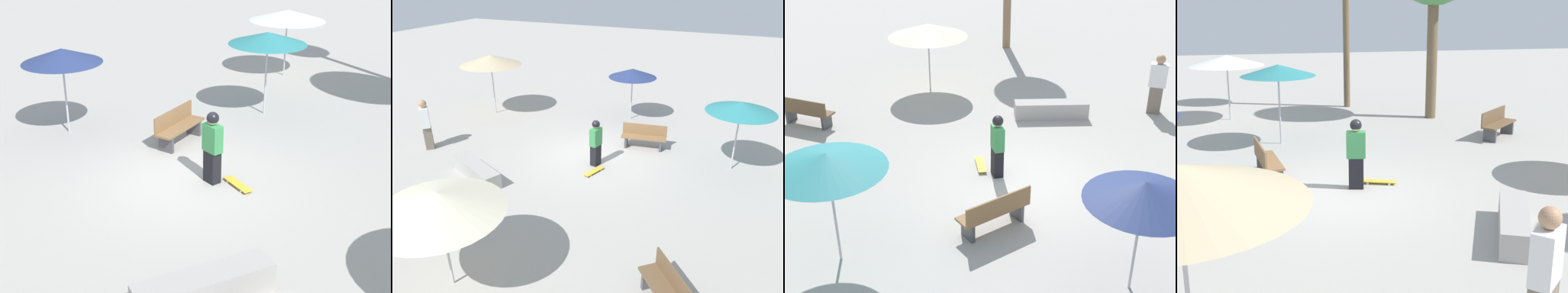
# 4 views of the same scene
# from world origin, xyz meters

# --- Properties ---
(ground_plane) EXTENTS (60.00, 60.00, 0.00)m
(ground_plane) POSITION_xyz_m (0.00, 0.00, 0.00)
(ground_plane) COLOR #ADA8A0
(skater_main) EXTENTS (0.45, 0.31, 1.58)m
(skater_main) POSITION_xyz_m (-0.47, -0.31, 0.85)
(skater_main) COLOR black
(skater_main) RESTS_ON ground_plane
(skateboard) EXTENTS (0.82, 0.43, 0.07)m
(skateboard) POSITION_xyz_m (-1.03, -0.49, 0.06)
(skateboard) COLOR gold
(skateboard) RESTS_ON ground_plane
(concrete_ledge) EXTENTS (1.31, 2.19, 0.49)m
(concrete_ledge) POSITION_xyz_m (-2.84, 2.70, 0.25)
(concrete_ledge) COLOR #A8A39E
(concrete_ledge) RESTS_ON ground_plane
(bench_near) EXTENTS (1.47, 1.41, 0.85)m
(bench_near) POSITION_xyz_m (-5.37, -3.97, 0.43)
(bench_near) COLOR #47474C
(bench_near) RESTS_ON ground_plane
(bench_far) EXTENTS (0.71, 1.65, 0.85)m
(bench_far) POSITION_xyz_m (1.48, -1.36, 0.43)
(bench_far) COLOR #47474C
(bench_far) RESTS_ON ground_plane
(shade_umbrella_tan) EXTENTS (2.63, 2.63, 2.61)m
(shade_umbrella_tan) POSITION_xyz_m (2.24, 5.81, 2.39)
(shade_umbrella_tan) COLOR #B7B7BC
(shade_umbrella_tan) RESTS_ON ground_plane
(shade_umbrella_cream) EXTENTS (2.57, 2.57, 2.22)m
(shade_umbrella_cream) POSITION_xyz_m (-6.56, 0.26, 2.01)
(shade_umbrella_cream) COLOR #B7B7BC
(shade_umbrella_cream) RESTS_ON ground_plane
(shade_umbrella_navy) EXTENTS (1.99, 1.99, 2.20)m
(shade_umbrella_navy) POSITION_xyz_m (4.08, 0.02, 2.01)
(shade_umbrella_navy) COLOR #B7B7BC
(shade_umbrella_navy) RESTS_ON ground_plane
(shade_umbrella_teal) EXTENTS (2.12, 2.12, 2.30)m
(shade_umbrella_teal) POSITION_xyz_m (1.08, -4.45, 2.14)
(shade_umbrella_teal) COLOR #B7B7BC
(shade_umbrella_teal) RESTS_ON ground_plane
(bystander_watching) EXTENTS (0.55, 0.55, 1.83)m
(bystander_watching) POSITION_xyz_m (-1.81, 5.70, 0.91)
(bystander_watching) COLOR #726656
(bystander_watching) RESTS_ON ground_plane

